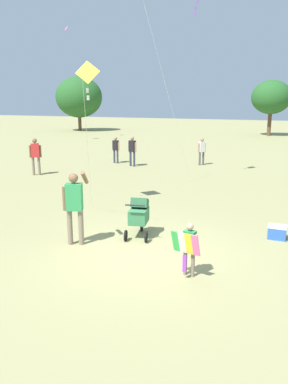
{
  "coord_description": "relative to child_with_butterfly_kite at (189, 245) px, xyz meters",
  "views": [
    {
      "loc": [
        3.18,
        -7.6,
        3.46
      ],
      "look_at": [
        -0.22,
        0.65,
        1.3
      ],
      "focal_mm": 35.97,
      "sensor_mm": 36.0,
      "label": 1
    }
  ],
  "objects": [
    {
      "name": "ground_plane",
      "position": [
        -1.29,
        0.68,
        -0.66
      ],
      "size": [
        120.0,
        120.0,
        0.0
      ],
      "primitive_type": "plane",
      "color": "#938E5B"
    },
    {
      "name": "child_with_butterfly_kite",
      "position": [
        0.0,
        0.0,
        0.0
      ],
      "size": [
        0.59,
        0.4,
        1.1
      ],
      "color": "#7F705B",
      "rests_on": "ground"
    },
    {
      "name": "person_adult_flyer",
      "position": [
        -3.02,
        0.64,
        0.41
      ],
      "size": [
        0.58,
        0.66,
        1.85
      ],
      "color": "#7F705B",
      "rests_on": "ground"
    },
    {
      "name": "stroller",
      "position": [
        -1.82,
        1.74,
        -0.05
      ],
      "size": [
        0.66,
        1.12,
        1.03
      ],
      "color": "black",
      "rests_on": "ground"
    },
    {
      "name": "kite_adult_black",
      "position": [
        -4.27,
        3.57,
        3.4
      ],
      "size": [
        1.98,
        3.1,
        4.6
      ],
      "color": "yellow",
      "rests_on": "ground"
    },
    {
      "name": "person_sitting_far",
      "position": [
        -6.32,
        11.4,
        0.27
      ],
      "size": [
        0.49,
        0.28,
        1.57
      ],
      "color": "#33384C",
      "rests_on": "ground"
    },
    {
      "name": "person_couple_left",
      "position": [
        -3.04,
        13.16,
        0.19
      ],
      "size": [
        0.35,
        0.36,
        1.45
      ],
      "color": "#4C4C51",
      "rests_on": "ground"
    },
    {
      "name": "person_kid_running",
      "position": [
        -7.58,
        11.98,
        0.2
      ],
      "size": [
        0.46,
        0.26,
        1.46
      ],
      "color": "#33384C",
      "rests_on": "ground"
    },
    {
      "name": "person_back_turned",
      "position": [
        -9.48,
        7.5,
        0.35
      ],
      "size": [
        0.46,
        0.4,
        1.71
      ],
      "color": "#7F705B",
      "rests_on": "ground"
    },
    {
      "name": "cooler_box",
      "position": [
        1.5,
        2.91,
        -0.48
      ],
      "size": [
        0.45,
        0.33,
        0.35
      ],
      "color": "#2D5BB7",
      "rests_on": "ground"
    }
  ]
}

